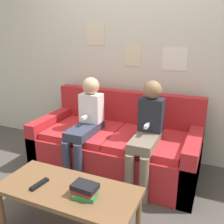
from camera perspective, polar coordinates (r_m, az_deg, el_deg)
ground_plane at (r=2.62m, az=-3.85°, el=-18.13°), size 10.00×10.00×0.00m
wall_back at (r=3.14m, az=5.01°, el=13.36°), size 8.00×0.06×2.60m
couch at (r=2.92m, az=1.12°, el=-7.68°), size 1.83×0.88×0.86m
coffee_table at (r=2.04m, az=-9.99°, el=-17.76°), size 1.10×0.48×0.40m
person_left at (r=2.74m, az=-6.02°, el=-2.10°), size 0.24×0.59×1.07m
person_right at (r=2.49m, az=8.03°, el=-4.15°), size 0.24×0.59×1.09m
tv_remote at (r=2.09m, az=-16.27°, el=-15.55°), size 0.06×0.17×0.02m
book_stack at (r=1.89m, az=-6.21°, el=-17.37°), size 0.19×0.16×0.10m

